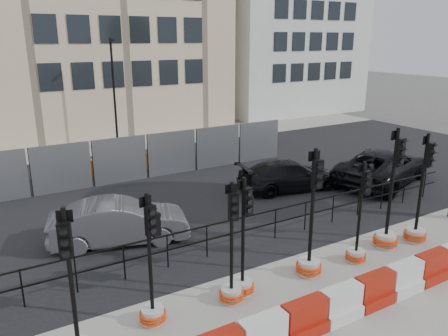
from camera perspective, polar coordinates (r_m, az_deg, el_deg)
ground at (r=12.39m, az=5.50°, el=-12.49°), size 120.00×120.00×0.00m
sidewalk_near at (r=10.49m, az=15.64°, el=-18.96°), size 40.00×6.00×0.02m
road at (r=18.00m, az=-7.62°, el=-2.99°), size 40.00×14.00×0.03m
sidewalk_far at (r=26.23m, az=-15.35°, el=2.79°), size 40.00×4.00×0.02m
building_white at (r=38.67m, az=7.40°, el=19.44°), size 12.00×9.06×16.00m
kerb_railing at (r=12.96m, az=2.46°, el=-7.65°), size 18.00×0.04×1.00m
heras_fencing at (r=20.30m, az=-10.81°, el=1.10°), size 14.33×1.72×2.00m
lamp_post_far at (r=24.84m, az=-14.16°, el=9.68°), size 0.12×0.56×6.00m
barrier_row at (r=10.41m, az=14.98°, el=-16.87°), size 15.70×0.50×0.80m
traffic_signal_a at (r=9.29m, az=-18.68°, el=-19.57°), size 0.63×0.63×3.19m
traffic_signal_b at (r=9.90m, az=-9.33°, el=-15.93°), size 0.60×0.60×3.02m
traffic_signal_c at (r=10.51m, az=0.99°, el=-14.23°), size 0.59×0.59×3.00m
traffic_signal_d at (r=10.77m, az=2.53°, el=-12.85°), size 0.59×0.59×2.99m
traffic_signal_e at (r=11.76m, az=11.17°, el=-10.50°), size 0.68×0.68×3.45m
traffic_signal_f at (r=12.72m, az=17.09°, el=-8.87°), size 0.57×0.57×2.91m
traffic_signal_g at (r=13.82m, az=20.60°, el=-6.88°), size 0.72×0.72×3.64m
traffic_signal_h at (r=14.56m, az=23.93°, el=-6.28°), size 0.67×0.67×3.40m
car_b at (r=13.65m, az=-13.50°, el=-6.87°), size 3.54×4.85×1.35m
car_c at (r=18.05m, az=8.48°, el=-0.94°), size 3.27×4.90×1.24m
car_d at (r=19.88m, az=20.04°, el=0.23°), size 5.65×6.84×1.49m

